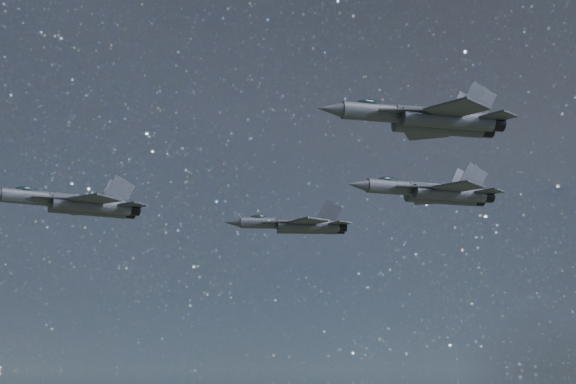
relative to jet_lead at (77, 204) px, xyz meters
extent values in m
cylinder|color=#333640|center=(-3.94, -1.43, 0.22)|extent=(7.46, 3.98, 1.55)
ellipsoid|color=#17262A|center=(-5.06, -1.84, 0.97)|extent=(2.58, 1.79, 0.77)
cube|color=#333640|center=(0.93, 0.34, 0.17)|extent=(8.18, 4.19, 1.29)
cylinder|color=#333640|center=(1.64, -0.46, -0.27)|extent=(8.39, 4.32, 1.55)
cylinder|color=#333640|center=(0.96, 1.41, -0.27)|extent=(8.39, 4.32, 1.55)
cylinder|color=black|center=(5.95, 1.10, -0.27)|extent=(1.71, 1.79, 1.43)
cylinder|color=black|center=(5.27, 2.97, -0.27)|extent=(1.71, 1.79, 1.43)
cube|color=#333640|center=(-1.79, -2.08, 0.10)|extent=(5.28, 1.89, 0.12)
cube|color=#333640|center=(-2.71, 0.44, 0.10)|extent=(5.00, 3.60, 0.12)
cube|color=#333640|center=(2.27, -2.78, -0.08)|extent=(5.70, 5.62, 0.20)
cube|color=#333640|center=(-0.04, 3.59, -0.08)|extent=(4.59, 4.98, 0.20)
cube|color=#333640|center=(6.02, -0.25, -0.08)|extent=(3.38, 3.35, 0.15)
cube|color=#333640|center=(4.45, 4.05, -0.08)|extent=(2.69, 2.85, 0.15)
cube|color=#333640|center=(4.44, 0.29, 1.62)|extent=(3.39, 1.07, 3.54)
cube|color=#333640|center=(3.59, 2.63, 1.62)|extent=(3.21, 1.59, 3.54)
cylinder|color=#333640|center=(21.39, 8.27, -0.23)|extent=(6.52, 1.51, 1.37)
cone|color=#333640|center=(17.18, 8.37, -0.23)|extent=(2.13, 1.28, 1.23)
ellipsoid|color=#17262A|center=(20.34, 8.29, 0.43)|extent=(2.11, 0.97, 0.68)
cube|color=#333640|center=(25.95, 8.17, -0.27)|extent=(7.22, 1.48, 1.14)
cylinder|color=#333640|center=(26.28, 7.28, -0.67)|extent=(7.40, 1.53, 1.37)
cylinder|color=#333640|center=(26.32, 9.04, -0.67)|extent=(7.40, 1.53, 1.37)
cylinder|color=black|center=(30.32, 7.19, -0.67)|extent=(1.17, 1.29, 1.26)
cylinder|color=black|center=(30.36, 8.95, -0.67)|extent=(1.17, 1.29, 1.26)
cube|color=#333640|center=(22.94, 7.05, -0.34)|extent=(4.66, 1.91, 0.11)
cube|color=#333640|center=(23.00, 9.42, -0.34)|extent=(4.66, 1.72, 0.11)
cube|color=#333640|center=(26.06, 5.18, -0.49)|extent=(4.79, 4.95, 0.18)
cube|color=#333640|center=(26.20, 11.15, -0.49)|extent=(4.86, 4.98, 0.18)
cube|color=#333640|center=(29.94, 6.06, -0.49)|extent=(2.82, 2.89, 0.13)
cube|color=#333640|center=(30.03, 10.10, -0.49)|extent=(2.86, 2.92, 0.13)
cube|color=#333640|center=(28.82, 7.01, 1.00)|extent=(3.05, 0.46, 3.12)
cube|color=#333640|center=(28.87, 9.20, 1.00)|extent=(3.05, 0.41, 3.12)
cylinder|color=#333640|center=(27.01, -30.44, 1.26)|extent=(6.53, 2.15, 1.35)
cone|color=#333640|center=(22.89, -30.97, 1.26)|extent=(2.22, 1.47, 1.21)
ellipsoid|color=#17262A|center=(25.98, -30.57, 1.91)|extent=(2.16, 1.16, 0.67)
cube|color=#333640|center=(31.48, -29.87, 1.22)|extent=(7.21, 2.19, 1.13)
cylinder|color=#333640|center=(31.93, -30.69, 0.83)|extent=(7.39, 2.26, 1.35)
cylinder|color=#333640|center=(31.71, -28.97, 0.83)|extent=(7.39, 2.26, 1.35)
cylinder|color=black|center=(35.88, -30.18, 0.83)|extent=(1.27, 1.38, 1.25)
cylinder|color=black|center=(35.66, -28.46, 0.83)|extent=(1.27, 1.38, 1.25)
cube|color=#333640|center=(28.70, -31.40, 1.16)|extent=(4.56, 1.24, 0.10)
cube|color=#333640|center=(28.41, -29.09, 1.16)|extent=(4.57, 2.32, 0.10)
cube|color=#333640|center=(32.02, -32.77, 1.00)|extent=(4.90, 4.97, 0.17)
cube|color=#333640|center=(31.27, -26.93, 1.00)|extent=(4.55, 4.76, 0.17)
cube|color=#333640|center=(35.68, -31.34, 1.00)|extent=(2.90, 2.93, 0.13)
cube|color=#333640|center=(35.17, -27.39, 1.00)|extent=(2.67, 2.77, 0.13)
cube|color=#333640|center=(34.45, -30.58, 2.47)|extent=(3.02, 0.48, 3.08)
cube|color=#333640|center=(34.17, -28.44, 2.47)|extent=(2.97, 0.76, 3.08)
cylinder|color=#333640|center=(32.65, -12.18, -0.23)|extent=(6.79, 2.64, 1.40)
cone|color=#333640|center=(28.42, -13.00, -0.23)|extent=(2.36, 1.64, 1.26)
ellipsoid|color=#17262A|center=(31.59, -12.39, 0.45)|extent=(2.28, 1.33, 0.69)
cube|color=#333640|center=(37.24, -11.30, -0.27)|extent=(7.49, 2.72, 1.17)
cylinder|color=#333640|center=(37.76, -12.11, -0.67)|extent=(7.68, 2.81, 1.40)
cylinder|color=#333640|center=(37.42, -10.35, -0.67)|extent=(7.68, 2.81, 1.40)
cylinder|color=black|center=(41.82, -11.33, -0.67)|extent=(1.39, 1.49, 1.29)
cylinder|color=black|center=(41.48, -9.57, -0.67)|extent=(1.39, 1.49, 1.29)
cube|color=#333640|center=(34.47, -13.07, -0.33)|extent=(4.67, 1.00, 0.11)
cube|color=#333640|center=(34.01, -10.69, -0.33)|extent=(4.70, 2.66, 0.11)
cube|color=#333640|center=(37.99, -14.26, -0.50)|extent=(5.13, 5.15, 0.18)
cube|color=#333640|center=(36.84, -8.27, -0.50)|extent=(4.58, 4.83, 0.18)
cube|color=#333640|center=(41.69, -12.55, -0.50)|extent=(3.03, 3.05, 0.13)
cube|color=#333640|center=(40.90, -8.49, -0.50)|extent=(2.69, 2.80, 0.13)
cube|color=#333640|center=(40.36, -11.84, 1.03)|extent=(3.13, 0.55, 3.20)
cube|color=#333640|center=(39.94, -9.63, 1.03)|extent=(3.05, 0.98, 3.20)
camera|label=1|loc=(13.83, -87.01, -17.71)|focal=50.00mm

